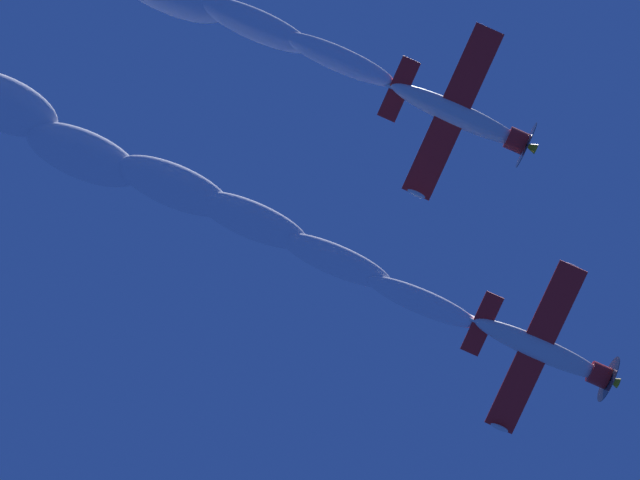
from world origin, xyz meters
TOP-DOWN VIEW (x-y plane):
  - airplane_lead at (3.05, 5.74)m, footprint 8.30×8.60m
  - airplane_left_wingman at (2.50, -7.94)m, footprint 8.36×8.59m

SIDE VIEW (x-z plane):
  - airplane_lead at x=3.05m, z-range 81.22..84.22m
  - airplane_left_wingman at x=2.50m, z-range 82.12..85.48m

